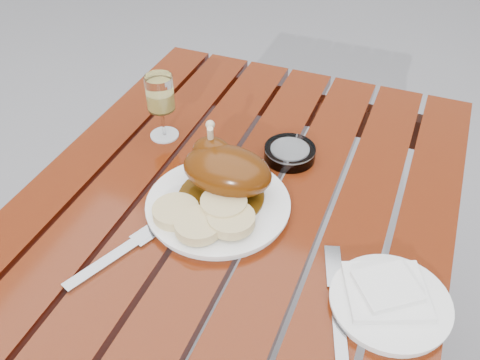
% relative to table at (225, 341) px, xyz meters
% --- Properties ---
extents(table, '(0.80, 1.20, 0.75)m').
position_rel_table_xyz_m(table, '(0.00, 0.00, 0.00)').
color(table, '#69280C').
rests_on(table, ground).
extents(dinner_plate, '(0.33, 0.33, 0.02)m').
position_rel_table_xyz_m(dinner_plate, '(-0.02, 0.03, 0.38)').
color(dinner_plate, white).
rests_on(dinner_plate, table).
extents(roast_duck, '(0.17, 0.16, 0.12)m').
position_rel_table_xyz_m(roast_duck, '(-0.02, 0.08, 0.44)').
color(roast_duck, '#523109').
rests_on(roast_duck, dinner_plate).
extents(bread_dumplings, '(0.19, 0.14, 0.03)m').
position_rel_table_xyz_m(bread_dumplings, '(-0.02, -0.02, 0.41)').
color(bread_dumplings, '#E1C789').
rests_on(bread_dumplings, dinner_plate).
extents(wine_glass, '(0.07, 0.07, 0.15)m').
position_rel_table_xyz_m(wine_glass, '(-0.23, 0.21, 0.45)').
color(wine_glass, '#E4D267').
rests_on(wine_glass, table).
extents(side_plate, '(0.20, 0.20, 0.02)m').
position_rel_table_xyz_m(side_plate, '(0.32, -0.07, 0.38)').
color(side_plate, white).
rests_on(side_plate, table).
extents(napkin, '(0.16, 0.15, 0.01)m').
position_rel_table_xyz_m(napkin, '(0.31, -0.06, 0.40)').
color(napkin, white).
rests_on(napkin, side_plate).
extents(ashtray, '(0.12, 0.12, 0.03)m').
position_rel_table_xyz_m(ashtray, '(0.06, 0.23, 0.39)').
color(ashtray, '#B2B7BC').
rests_on(ashtray, table).
extents(fork, '(0.09, 0.17, 0.01)m').
position_rel_table_xyz_m(fork, '(-0.14, -0.15, 0.38)').
color(fork, gray).
rests_on(fork, table).
extents(knife, '(0.08, 0.19, 0.01)m').
position_rel_table_xyz_m(knife, '(0.24, -0.11, 0.38)').
color(knife, gray).
rests_on(knife, table).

